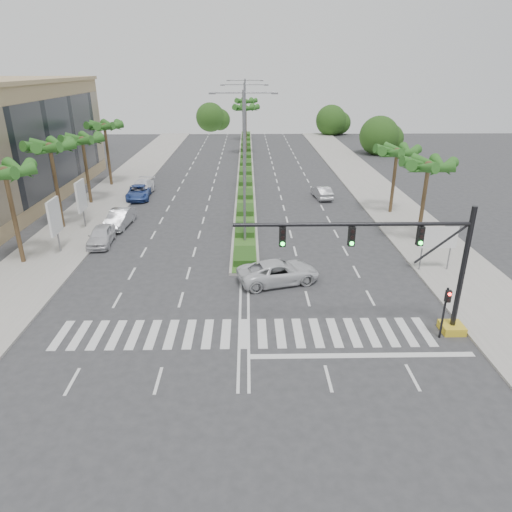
{
  "coord_description": "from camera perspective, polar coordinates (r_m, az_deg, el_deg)",
  "views": [
    {
      "loc": [
        0.25,
        -21.52,
        13.6
      ],
      "look_at": [
        0.73,
        3.88,
        3.0
      ],
      "focal_mm": 32.0,
      "sensor_mm": 36.0,
      "label": 1
    }
  ],
  "objects": [
    {
      "name": "signal_gantry",
      "position": [
        25.44,
        19.8,
        -2.28
      ],
      "size": [
        12.6,
        1.2,
        7.2
      ],
      "color": "gold",
      "rests_on": "ground"
    },
    {
      "name": "palm_left_mid",
      "position": [
        43.42,
        -24.34,
        12.06
      ],
      "size": [
        4.57,
        4.68,
        7.95
      ],
      "color": "brown",
      "rests_on": "ground"
    },
    {
      "name": "car_parked_b",
      "position": [
        43.46,
        -16.7,
        4.52
      ],
      "size": [
        2.05,
        4.88,
        1.57
      ],
      "primitive_type": "imported",
      "rotation": [
        0.0,
        0.0,
        -0.08
      ],
      "color": "#B3B4B8",
      "rests_on": "ground"
    },
    {
      "name": "car_crossing",
      "position": [
        30.8,
        2.83,
        -2.0
      ],
      "size": [
        6.03,
        3.98,
        1.54
      ],
      "primitive_type": "imported",
      "rotation": [
        0.0,
        0.0,
        1.85
      ],
      "color": "silver",
      "rests_on": "ground"
    },
    {
      "name": "billboard_far",
      "position": [
        43.5,
        -21.03,
        6.98
      ],
      "size": [
        0.18,
        2.1,
        4.35
      ],
      "color": "slate",
      "rests_on": "ground"
    },
    {
      "name": "direction_sign",
      "position": [
        34.21,
        21.78,
        1.96
      ],
      "size": [
        2.7,
        0.11,
        3.4
      ],
      "color": "slate",
      "rests_on": "ground"
    },
    {
      "name": "car_right",
      "position": [
        51.52,
        8.24,
        7.91
      ],
      "size": [
        1.99,
        4.36,
        1.39
      ],
      "primitive_type": "imported",
      "rotation": [
        0.0,
        0.0,
        3.27
      ],
      "color": "#B0B0B5",
      "rests_on": "ground"
    },
    {
      "name": "streetlight_mid",
      "position": [
        51.96,
        -1.4,
        15.13
      ],
      "size": [
        5.1,
        0.25,
        12.0
      ],
      "color": "slate",
      "rests_on": "ground"
    },
    {
      "name": "streetlight_near",
      "position": [
        36.16,
        -1.5,
        11.81
      ],
      "size": [
        5.1,
        0.25,
        12.0
      ],
      "color": "slate",
      "rests_on": "ground"
    },
    {
      "name": "palm_left_far",
      "position": [
        50.88,
        -20.87,
        13.2
      ],
      "size": [
        4.57,
        4.68,
        7.35
      ],
      "color": "brown",
      "rests_on": "ground"
    },
    {
      "name": "footpath_right",
      "position": [
        46.15,
        17.92,
        4.49
      ],
      "size": [
        6.0,
        120.0,
        0.15
      ],
      "primitive_type": "cube",
      "color": "gray",
      "rests_on": "ground"
    },
    {
      "name": "car_parked_c",
      "position": [
        52.48,
        -14.46,
        7.72
      ],
      "size": [
        2.88,
        5.38,
        1.44
      ],
      "primitive_type": "imported",
      "rotation": [
        0.0,
        0.0,
        0.1
      ],
      "color": "#324E99",
      "rests_on": "ground"
    },
    {
      "name": "palm_median_b",
      "position": [
        91.74,
        -1.31,
        18.63
      ],
      "size": [
        4.57,
        4.68,
        8.05
      ],
      "color": "brown",
      "rests_on": "ground"
    },
    {
      "name": "footpath_left",
      "position": [
        46.32,
        -20.58,
        4.2
      ],
      "size": [
        6.0,
        120.0,
        0.15
      ],
      "primitive_type": "cube",
      "color": "gray",
      "rests_on": "ground"
    },
    {
      "name": "car_parked_a",
      "position": [
        39.51,
        -18.8,
        2.42
      ],
      "size": [
        2.07,
        4.52,
        1.5
      ],
      "primitive_type": "imported",
      "rotation": [
        0.0,
        0.0,
        0.07
      ],
      "color": "silver",
      "rests_on": "ground"
    },
    {
      "name": "billboard_near",
      "position": [
        38.14,
        -23.87,
        4.48
      ],
      "size": [
        0.18,
        2.1,
        4.35
      ],
      "color": "slate",
      "rests_on": "ground"
    },
    {
      "name": "streetlight_far",
      "position": [
        67.86,
        -1.35,
        16.9
      ],
      "size": [
        5.1,
        0.25,
        12.0
      ],
      "color": "slate",
      "rests_on": "ground"
    },
    {
      "name": "palm_left_end",
      "position": [
        58.38,
        -18.39,
        14.94
      ],
      "size": [
        4.57,
        4.68,
        7.75
      ],
      "color": "brown",
      "rests_on": "ground"
    },
    {
      "name": "car_parked_d",
      "position": [
        54.05,
        -14.08,
        8.27
      ],
      "size": [
        2.51,
        5.58,
        1.59
      ],
      "primitive_type": "imported",
      "rotation": [
        0.0,
        0.0,
        -0.05
      ],
      "color": "white",
      "rests_on": "ground"
    },
    {
      "name": "palm_right_far",
      "position": [
        46.43,
        17.2,
        12.14
      ],
      "size": [
        4.57,
        4.68,
        6.75
      ],
      "color": "brown",
      "rests_on": "ground"
    },
    {
      "name": "palm_right_near",
      "position": [
        38.98,
        20.73,
        10.28
      ],
      "size": [
        4.57,
        4.68,
        7.05
      ],
      "color": "brown",
      "rests_on": "ground"
    },
    {
      "name": "median",
      "position": [
        67.87,
        -1.3,
        11.17
      ],
      "size": [
        2.2,
        75.0,
        0.2
      ],
      "primitive_type": "cube",
      "color": "gray",
      "rests_on": "ground"
    },
    {
      "name": "median_grass",
      "position": [
        67.85,
        -1.3,
        11.27
      ],
      "size": [
        1.8,
        75.0,
        0.04
      ],
      "primitive_type": "cube",
      "color": "#29581E",
      "rests_on": "median"
    },
    {
      "name": "palm_left_near",
      "position": [
        36.36,
        -28.88,
        8.91
      ],
      "size": [
        4.57,
        4.68,
        7.55
      ],
      "color": "brown",
      "rests_on": "ground"
    },
    {
      "name": "ground",
      "position": [
        25.46,
        -1.51,
        -9.65
      ],
      "size": [
        160.0,
        160.0,
        0.0
      ],
      "primitive_type": "plane",
      "color": "#333335",
      "rests_on": "ground"
    },
    {
      "name": "pedestrian_signal",
      "position": [
        25.98,
        22.64,
        -5.67
      ],
      "size": [
        0.28,
        0.36,
        3.0
      ],
      "color": "black",
      "rests_on": "ground"
    },
    {
      "name": "palm_median_a",
      "position": [
        76.79,
        -1.33,
        17.84
      ],
      "size": [
        4.57,
        4.68,
        8.05
      ],
      "color": "brown",
      "rests_on": "ground"
    }
  ]
}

